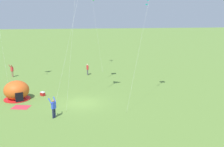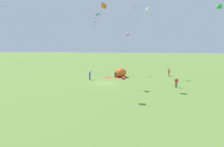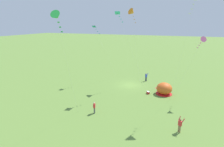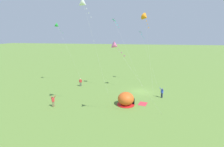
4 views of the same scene
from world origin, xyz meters
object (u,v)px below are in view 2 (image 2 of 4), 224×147
at_px(person_watching_sky, 169,72).
at_px(kite_teal, 96,19).
at_px(popup_tent, 121,73).
at_px(person_far_back, 176,82).
at_px(kite_white, 147,11).
at_px(kite_green, 218,8).
at_px(kite_pink, 127,35).
at_px(kite_orange, 103,7).
at_px(kite_cyan, 133,11).
at_px(person_flying_kite, 90,75).
at_px(cooler_box, 123,78).

height_order(person_watching_sky, kite_teal, kite_teal).
bearing_deg(popup_tent, kite_teal, -7.71).
xyz_separation_m(person_far_back, kite_white, (-11.44, -5.16, 14.10)).
xyz_separation_m(popup_tent, person_far_back, (8.44, 10.69, -0.03)).
distance_m(popup_tent, kite_green, 21.91).
height_order(popup_tent, kite_pink, kite_pink).
xyz_separation_m(kite_green, kite_teal, (4.59, -17.69, -1.84)).
relative_size(popup_tent, kite_orange, 0.19).
bearing_deg(kite_teal, popup_tent, 172.29).
height_order(kite_cyan, kite_white, kite_white).
distance_m(person_flying_kite, kite_white, 19.61).
height_order(popup_tent, kite_white, kite_white).
distance_m(cooler_box, kite_cyan, 13.99).
bearing_deg(kite_white, kite_pink, -112.19).
height_order(cooler_box, kite_teal, kite_teal).
xyz_separation_m(kite_green, kite_orange, (-2.61, -18.34, 1.26)).
bearing_deg(kite_white, cooler_box, -39.21).
bearing_deg(person_watching_sky, person_far_back, -2.23).
height_order(popup_tent, kite_teal, kite_teal).
height_order(person_watching_sky, kite_green, kite_green).
relative_size(kite_cyan, kite_orange, 0.95).
bearing_deg(person_flying_kite, cooler_box, 103.53).
xyz_separation_m(person_flying_kite, kite_teal, (9.85, 4.11, 9.99)).
bearing_deg(person_far_back, kite_white, -155.72).
height_order(kite_cyan, kite_teal, kite_cyan).
relative_size(person_far_back, person_flying_kite, 0.91).
bearing_deg(kite_pink, person_flying_kite, -37.43).
distance_m(popup_tent, person_far_back, 13.61).
height_order(person_far_back, kite_teal, kite_teal).
relative_size(kite_orange, kite_pink, 1.44).
height_order(kite_teal, kite_orange, kite_orange).
bearing_deg(kite_orange, kite_white, 140.89).
xyz_separation_m(cooler_box, kite_orange, (4.32, -3.49, 13.86)).
height_order(popup_tent, kite_orange, kite_orange).
distance_m(kite_cyan, kite_teal, 8.45).
xyz_separation_m(cooler_box, kite_pink, (-7.49, 0.06, 9.54)).
distance_m(person_flying_kite, kite_cyan, 15.45).
relative_size(kite_green, kite_orange, 0.90).
xyz_separation_m(cooler_box, kite_green, (6.93, 14.85, 12.60)).
bearing_deg(person_far_back, cooler_box, -120.72).
height_order(kite_cyan, kite_pink, kite_cyan).
bearing_deg(person_far_back, kite_pink, -143.88).
distance_m(kite_cyan, kite_white, 11.07).
bearing_deg(person_watching_sky, kite_pink, -101.86).
xyz_separation_m(person_far_back, kite_teal, (5.72, -12.60, 10.02)).
relative_size(person_far_back, kite_orange, 0.12).
bearing_deg(person_watching_sky, kite_white, -92.82).
bearing_deg(person_far_back, kite_orange, -96.38).
bearing_deg(person_flying_kite, kite_pink, 142.57).
distance_m(person_flying_kite, kite_pink, 14.49).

